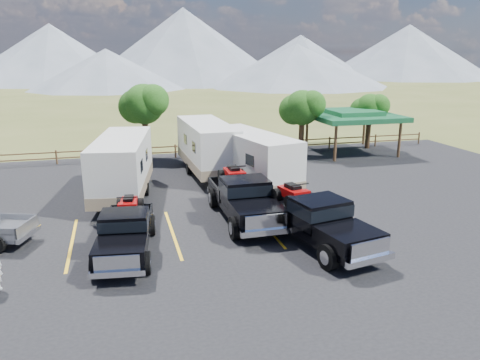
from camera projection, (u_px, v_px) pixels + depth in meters
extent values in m
plane|color=#4B5424|center=(244.00, 270.00, 16.29)|extent=(320.00, 320.00, 0.00)
cube|color=black|center=(225.00, 238.00, 19.08)|extent=(44.00, 34.00, 0.04)
cube|color=yellow|center=(72.00, 243.00, 18.52)|extent=(0.12, 5.50, 0.01)
cube|color=yellow|center=(173.00, 233.00, 19.51)|extent=(0.12, 5.50, 0.01)
cube|color=yellow|center=(264.00, 224.00, 20.51)|extent=(0.12, 5.50, 0.01)
cube|color=yellow|center=(347.00, 216.00, 21.50)|extent=(0.12, 5.50, 0.01)
cylinder|color=#311E13|center=(301.00, 137.00, 34.00)|extent=(0.39, 0.39, 2.80)
sphere|color=#1E4E13|center=(302.00, 108.00, 33.44)|extent=(2.52, 2.52, 2.52)
sphere|color=#1E4E13|center=(312.00, 104.00, 33.09)|extent=(1.98, 1.98, 1.98)
sphere|color=#1E4E13|center=(294.00, 110.00, 33.73)|extent=(2.16, 2.16, 2.16)
cylinder|color=#311E13|center=(368.00, 133.00, 36.46)|extent=(0.38, 0.38, 2.52)
sphere|color=#1E4E13|center=(370.00, 108.00, 35.96)|extent=(2.24, 2.24, 2.24)
sphere|color=#1E4E13|center=(378.00, 106.00, 35.64)|extent=(1.76, 1.76, 1.76)
sphere|color=#1E4E13|center=(362.00, 110.00, 36.22)|extent=(1.92, 1.92, 1.92)
cylinder|color=#311E13|center=(146.00, 137.00, 33.09)|extent=(0.41, 0.41, 3.08)
sphere|color=#1E4E13|center=(144.00, 104.00, 32.48)|extent=(2.80, 2.80, 2.80)
sphere|color=#1E4E13|center=(153.00, 100.00, 32.08)|extent=(2.20, 2.20, 2.20)
sphere|color=#1E4E13|center=(136.00, 107.00, 32.80)|extent=(2.40, 2.40, 2.40)
cylinder|color=brown|center=(57.00, 157.00, 31.41)|extent=(0.12, 0.12, 1.00)
cylinder|color=brown|center=(118.00, 154.00, 32.40)|extent=(0.12, 0.12, 1.00)
cylinder|color=brown|center=(175.00, 151.00, 33.40)|extent=(0.12, 0.12, 1.00)
cylinder|color=brown|center=(230.00, 148.00, 34.39)|extent=(0.12, 0.12, 1.00)
cylinder|color=brown|center=(281.00, 146.00, 35.39)|extent=(0.12, 0.12, 1.00)
cylinder|color=brown|center=(329.00, 143.00, 36.38)|extent=(0.12, 0.12, 1.00)
cylinder|color=brown|center=(375.00, 141.00, 37.38)|extent=(0.12, 0.12, 1.00)
cylinder|color=brown|center=(419.00, 138.00, 38.37)|extent=(0.12, 0.12, 1.00)
cube|color=brown|center=(203.00, 150.00, 33.91)|extent=(36.00, 0.06, 0.08)
cube|color=brown|center=(203.00, 145.00, 33.80)|extent=(36.00, 0.06, 0.08)
cylinder|color=brown|center=(335.00, 143.00, 32.07)|extent=(0.20, 0.20, 2.60)
cylinder|color=brown|center=(307.00, 132.00, 36.73)|extent=(0.20, 0.20, 2.60)
cylinder|color=brown|center=(400.00, 140.00, 33.31)|extent=(0.20, 0.20, 2.60)
cylinder|color=brown|center=(364.00, 129.00, 37.97)|extent=(0.20, 0.20, 2.60)
cube|color=#1B5E36|center=(352.00, 116.00, 34.64)|extent=(6.20, 6.20, 0.35)
cube|color=#1B5E36|center=(352.00, 112.00, 34.56)|extent=(3.50, 3.50, 0.35)
cone|color=slate|center=(52.00, 53.00, 114.30)|extent=(44.00, 44.00, 14.00)
cone|color=slate|center=(184.00, 45.00, 118.00)|extent=(52.00, 52.00, 18.00)
cone|color=slate|center=(300.00, 57.00, 132.85)|extent=(40.00, 40.00, 12.00)
cone|color=slate|center=(408.00, 51.00, 136.68)|extent=(50.00, 50.00, 15.00)
cone|color=slate|center=(107.00, 69.00, 95.04)|extent=(32.00, 32.00, 8.00)
cone|color=slate|center=(296.00, 65.00, 102.06)|extent=(40.00, 40.00, 9.00)
cube|color=black|center=(126.00, 239.00, 17.41)|extent=(2.32, 5.32, 0.33)
cube|color=black|center=(120.00, 250.00, 15.67)|extent=(1.93, 1.84, 0.45)
cube|color=black|center=(125.00, 224.00, 17.14)|extent=(1.87, 1.62, 0.90)
cube|color=black|center=(124.00, 221.00, 17.10)|extent=(1.91, 1.68, 0.41)
cube|color=black|center=(130.00, 218.00, 18.90)|extent=(2.00, 2.37, 0.50)
cube|color=silver|center=(117.00, 263.00, 14.80)|extent=(1.44, 0.26, 0.50)
cube|color=silver|center=(117.00, 274.00, 14.84)|extent=(1.78, 0.39, 0.20)
cube|color=silver|center=(133.00, 216.00, 20.02)|extent=(1.77, 0.37, 0.20)
cylinder|color=black|center=(95.00, 266.00, 15.64)|extent=(0.37, 0.84, 0.81)
cylinder|color=black|center=(146.00, 263.00, 15.85)|extent=(0.37, 0.84, 0.81)
cylinder|color=black|center=(110.00, 227.00, 19.06)|extent=(0.37, 0.84, 0.81)
cylinder|color=black|center=(152.00, 225.00, 19.27)|extent=(0.37, 0.84, 0.81)
cube|color=#920708|center=(129.00, 204.00, 18.74)|extent=(0.78, 1.25, 0.32)
cube|color=black|center=(128.00, 199.00, 18.68)|extent=(0.45, 0.72, 0.16)
cube|color=#920708|center=(127.00, 206.00, 18.24)|extent=(0.76, 0.41, 0.20)
cylinder|color=black|center=(127.00, 197.00, 18.24)|extent=(0.81, 0.16, 0.05)
cylinder|color=black|center=(117.00, 213.00, 18.26)|extent=(0.30, 0.53, 0.51)
cylinder|color=black|center=(138.00, 212.00, 18.36)|extent=(0.30, 0.53, 0.51)
cylinder|color=black|center=(120.00, 205.00, 19.21)|extent=(0.30, 0.53, 0.51)
cylinder|color=black|center=(140.00, 204.00, 19.31)|extent=(0.30, 0.53, 0.51)
cube|color=black|center=(244.00, 206.00, 20.94)|extent=(1.96, 6.01, 0.38)
cube|color=black|center=(258.00, 212.00, 18.95)|extent=(2.03, 1.90, 0.53)
cube|color=black|center=(245.00, 190.00, 20.62)|extent=(1.98, 1.65, 1.05)
cube|color=black|center=(245.00, 187.00, 20.58)|extent=(2.03, 1.71, 0.47)
cube|color=black|center=(234.00, 188.00, 22.63)|extent=(2.03, 2.53, 0.58)
cube|color=silver|center=(266.00, 222.00, 17.97)|extent=(1.68, 0.09, 0.58)
cube|color=silver|center=(266.00, 232.00, 18.02)|extent=(2.06, 0.20, 0.23)
cube|color=silver|center=(228.00, 188.00, 23.90)|extent=(2.06, 0.18, 0.23)
cylinder|color=black|center=(235.00, 228.00, 18.80)|extent=(0.32, 0.95, 0.95)
cylinder|color=black|center=(281.00, 224.00, 19.30)|extent=(0.32, 0.95, 0.95)
cylinder|color=black|center=(213.00, 198.00, 22.68)|extent=(0.32, 0.95, 0.95)
cylinder|color=black|center=(252.00, 195.00, 23.18)|extent=(0.32, 0.95, 0.95)
cube|color=#920708|center=(234.00, 174.00, 22.44)|extent=(0.74, 1.37, 0.37)
cube|color=black|center=(234.00, 168.00, 22.37)|extent=(0.42, 0.79, 0.19)
cube|color=#920708|center=(237.00, 175.00, 21.87)|extent=(0.84, 0.37, 0.23)
cylinder|color=black|center=(236.00, 166.00, 21.87)|extent=(0.95, 0.07, 0.06)
cylinder|color=black|center=(227.00, 182.00, 21.84)|extent=(0.28, 0.59, 0.59)
cylinder|color=black|center=(247.00, 180.00, 22.07)|extent=(0.28, 0.59, 0.59)
cylinder|color=black|center=(221.00, 176.00, 22.91)|extent=(0.28, 0.59, 0.59)
cylinder|color=black|center=(240.00, 174.00, 23.15)|extent=(0.28, 0.59, 0.59)
cube|color=black|center=(317.00, 229.00, 18.28)|extent=(2.99, 6.09, 0.37)
cube|color=black|center=(350.00, 237.00, 16.48)|extent=(2.29, 2.19, 0.51)
cube|color=black|center=(320.00, 212.00, 17.98)|extent=(2.20, 1.94, 1.02)
cube|color=black|center=(320.00, 208.00, 17.94)|extent=(2.25, 2.01, 0.46)
cube|color=black|center=(292.00, 208.00, 19.80)|extent=(2.41, 2.79, 0.56)
cube|color=silver|center=(370.00, 249.00, 15.59)|extent=(1.62, 0.40, 0.56)
cube|color=silver|center=(371.00, 260.00, 15.64)|extent=(2.00, 0.57, 0.23)
cube|color=silver|center=(277.00, 207.00, 20.96)|extent=(2.00, 0.55, 0.23)
cylinder|color=black|center=(328.00, 257.00, 16.17)|extent=(0.48, 0.96, 0.92)
cylinder|color=black|center=(371.00, 247.00, 16.99)|extent=(0.48, 0.96, 0.92)
cylinder|color=black|center=(270.00, 221.00, 19.68)|extent=(0.48, 0.96, 0.92)
cylinder|color=black|center=(308.00, 214.00, 20.50)|extent=(0.48, 0.96, 0.92)
cube|color=#920708|center=(293.00, 192.00, 19.62)|extent=(0.96, 1.45, 0.36)
cube|color=black|center=(293.00, 187.00, 19.55)|extent=(0.55, 0.83, 0.18)
cube|color=#920708|center=(300.00, 194.00, 19.10)|extent=(0.87, 0.51, 0.23)
cylinder|color=black|center=(299.00, 185.00, 19.10)|extent=(0.92, 0.24, 0.06)
cylinder|color=black|center=(290.00, 202.00, 18.99)|extent=(0.37, 0.61, 0.57)
cylinder|color=black|center=(309.00, 199.00, 19.38)|extent=(0.37, 0.61, 0.57)
cylinder|color=black|center=(276.00, 195.00, 19.96)|extent=(0.37, 0.61, 0.57)
cylinder|color=black|center=(294.00, 192.00, 20.36)|extent=(0.37, 0.61, 0.57)
cube|color=silver|center=(122.00, 163.00, 23.81)|extent=(3.48, 7.55, 2.62)
cube|color=gray|center=(124.00, 182.00, 24.08)|extent=(3.51, 7.59, 0.58)
cube|color=black|center=(91.00, 167.00, 21.88)|extent=(0.16, 0.86, 0.58)
cube|color=black|center=(142.00, 166.00, 22.11)|extent=(0.16, 0.86, 0.58)
cylinder|color=black|center=(104.00, 190.00, 24.38)|extent=(0.35, 0.71, 0.68)
cylinder|color=black|center=(146.00, 189.00, 24.59)|extent=(0.35, 0.71, 0.68)
cube|color=black|center=(109.00, 219.00, 19.84)|extent=(0.40, 1.74, 0.10)
cube|color=silver|center=(207.00, 144.00, 28.50)|extent=(2.61, 7.45, 2.66)
cube|color=gray|center=(207.00, 161.00, 28.78)|extent=(2.64, 7.49, 0.59)
cube|color=black|center=(194.00, 147.00, 26.40)|extent=(0.05, 0.89, 0.59)
cube|color=black|center=(234.00, 145.00, 27.07)|extent=(0.05, 0.89, 0.59)
cylinder|color=black|center=(189.00, 169.00, 28.87)|extent=(0.27, 0.70, 0.69)
cylinder|color=black|center=(223.00, 166.00, 29.49)|extent=(0.27, 0.70, 0.69)
cube|color=black|center=(227.00, 186.00, 24.65)|extent=(0.18, 1.77, 0.10)
cube|color=silver|center=(252.00, 156.00, 25.68)|extent=(3.77, 7.36, 2.53)
cube|color=gray|center=(252.00, 173.00, 25.94)|extent=(3.80, 7.40, 0.56)
cube|color=black|center=(250.00, 160.00, 23.60)|extent=(0.21, 0.83, 0.56)
cube|color=black|center=(287.00, 156.00, 24.63)|extent=(0.21, 0.83, 0.56)
cylinder|color=black|center=(233.00, 183.00, 25.83)|extent=(0.38, 0.69, 0.66)
cylinder|color=black|center=(266.00, 178.00, 26.78)|extent=(0.38, 0.69, 0.66)
cube|color=black|center=(297.00, 200.00, 22.31)|extent=(0.49, 1.67, 0.09)
cube|color=gray|center=(2.00, 226.00, 18.14)|extent=(2.51, 2.25, 0.48)
cube|color=silver|center=(29.00, 234.00, 18.14)|extent=(0.69, 1.65, 0.19)
cylinder|color=black|center=(18.00, 228.00, 19.01)|extent=(0.82, 0.50, 0.78)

